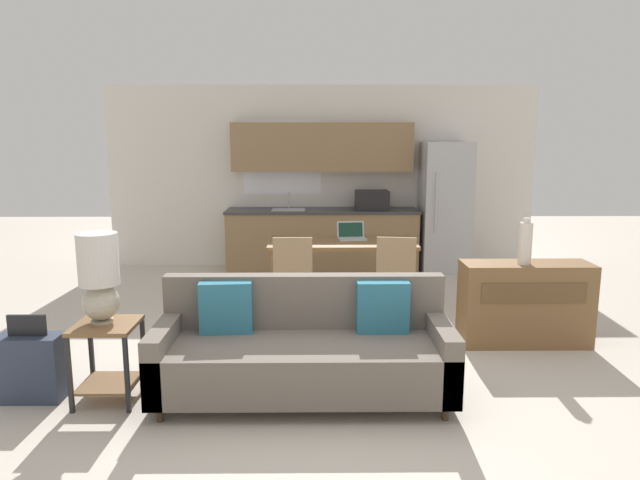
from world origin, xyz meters
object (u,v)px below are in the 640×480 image
Objects in this scene: table_lamp at (99,276)px; suitcase at (31,367)px; refrigerator at (445,207)px; dining_chair_near_left at (293,277)px; laptop at (351,235)px; credenza at (525,304)px; couch at (304,351)px; dining_chair_near_right at (396,277)px; vase at (525,243)px; side_table at (107,349)px; dining_table at (342,246)px.

suitcase is (-0.55, -0.02, -0.69)m from table_lamp.
dining_chair_near_left is (-2.12, -2.48, -0.43)m from refrigerator.
laptop reaches higher than suitcase.
table_lamp is 0.70× the size of dining_chair_near_left.
couch is at bearing -152.41° from credenza.
credenza is at bearing 161.41° from dining_chair_near_right.
credenza is (3.56, 1.13, -0.56)m from table_lamp.
couch is 2.04m from suitcase.
dining_chair_near_left reaches higher than credenza.
credenza is 4.27m from suitcase.
table_lamp reaches higher than credenza.
table_lamp reaches higher than suitcase.
credenza is at bearing 15.58° from suitcase.
dining_chair_near_right is at bearing 150.02° from vase.
dining_chair_near_left is 1.13m from laptop.
vase is at bearing -51.38° from laptop.
dining_chair_near_right reaches higher than credenza.
side_table is 0.63× the size of dining_chair_near_right.
couch reaches higher than side_table.
table_lamp is at bearing 51.78° from dining_chair_near_left.
dining_table is 0.77× the size of couch.
dining_chair_near_right is at bearing 36.20° from side_table.
dining_chair_near_right is 1.00m from laptop.
table_lamp is at bearing 43.80° from dining_chair_near_right.
laptop is (0.12, 0.13, 0.11)m from dining_table.
side_table is 0.90× the size of suitcase.
dining_table is 2.14m from vase.
side_table is at bearing -133.65° from laptop.
dining_chair_near_right is 1.07m from dining_chair_near_left.
laptop reaches higher than side_table.
dining_chair_near_right is at bearing 35.35° from table_lamp.
laptop is (-1.55, 1.45, 0.41)m from credenza.
side_table is 2.95m from dining_chair_near_right.
laptop is at bearing -127.24° from dining_chair_near_left.
credenza is at bearing 18.18° from side_table.
dining_chair_near_left is at bearing 42.32° from suitcase.
dining_chair_near_right is (2.41, 1.71, -0.44)m from table_lamp.
table_lamp is 2.99m from dining_chair_near_right.
laptop is 3.68m from suitcase.
couch is 1.46m from side_table.
dining_chair_near_right is at bearing -71.20° from laptop.
laptop reaches higher than couch.
dining_chair_near_left is (-2.16, 0.63, -0.48)m from vase.
couch is at bearing -115.53° from refrigerator.
table_lamp is 1.93× the size of laptop.
credenza is 2.29m from dining_chair_near_left.
dining_table reaches higher than side_table.
couch reaches higher than suitcase.
laptop is at bearing 45.42° from suitcase.
dining_table is 0.93m from dining_chair_near_left.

